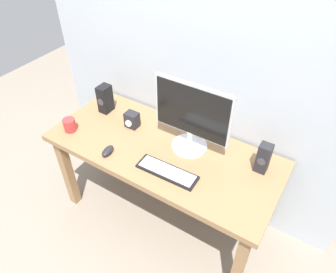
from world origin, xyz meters
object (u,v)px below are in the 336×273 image
(speaker_right, at_px, (263,158))
(desk, at_px, (163,159))
(audio_controller, at_px, (132,120))
(coffee_mug, at_px, (70,125))
(mouse, at_px, (108,151))
(keyboard_primary, at_px, (167,172))
(monitor, at_px, (192,116))
(speaker_left, at_px, (105,99))

(speaker_right, bearing_deg, desk, -165.54)
(desk, height_order, speaker_right, speaker_right)
(audio_controller, relative_size, coffee_mug, 1.22)
(mouse, distance_m, coffee_mug, 0.37)
(audio_controller, bearing_deg, keyboard_primary, -28.92)
(monitor, height_order, coffee_mug, monitor)
(speaker_left, distance_m, coffee_mug, 0.32)
(desk, bearing_deg, monitor, 39.14)
(desk, xyz_separation_m, monitor, (0.14, 0.11, 0.34))
(desk, xyz_separation_m, coffee_mug, (-0.64, -0.18, 0.14))
(monitor, bearing_deg, coffee_mug, -159.08)
(desk, xyz_separation_m, speaker_right, (0.60, 0.16, 0.19))
(desk, xyz_separation_m, mouse, (-0.27, -0.22, 0.12))
(audio_controller, xyz_separation_m, coffee_mug, (-0.34, -0.26, -0.01))
(mouse, height_order, speaker_right, speaker_right)
(monitor, relative_size, speaker_left, 2.41)
(speaker_right, relative_size, speaker_left, 0.94)
(desk, distance_m, mouse, 0.37)
(mouse, height_order, audio_controller, audio_controller)
(keyboard_primary, xyz_separation_m, coffee_mug, (-0.78, -0.02, 0.04))
(audio_controller, bearing_deg, speaker_right, 4.83)
(mouse, relative_size, coffee_mug, 1.18)
(monitor, distance_m, speaker_left, 0.73)
(mouse, bearing_deg, speaker_right, 15.96)
(speaker_left, relative_size, coffee_mug, 2.30)
(keyboard_primary, xyz_separation_m, speaker_right, (0.46, 0.32, 0.09))
(keyboard_primary, xyz_separation_m, audio_controller, (-0.44, 0.24, 0.05))
(desk, distance_m, keyboard_primary, 0.24)
(monitor, bearing_deg, speaker_right, 5.09)
(keyboard_primary, height_order, coffee_mug, coffee_mug)
(desk, height_order, speaker_left, speaker_left)
(monitor, bearing_deg, keyboard_primary, -90.02)
(monitor, relative_size, coffee_mug, 5.55)
(monitor, distance_m, keyboard_primary, 0.36)
(monitor, xyz_separation_m, mouse, (-0.41, -0.34, -0.22))
(keyboard_primary, bearing_deg, audio_controller, 151.08)
(speaker_left, relative_size, audio_controller, 1.89)
(desk, relative_size, audio_controller, 13.86)
(mouse, bearing_deg, desk, 32.22)
(mouse, bearing_deg, monitor, 32.00)
(monitor, bearing_deg, mouse, -140.44)
(desk, xyz_separation_m, speaker_left, (-0.58, 0.13, 0.20))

